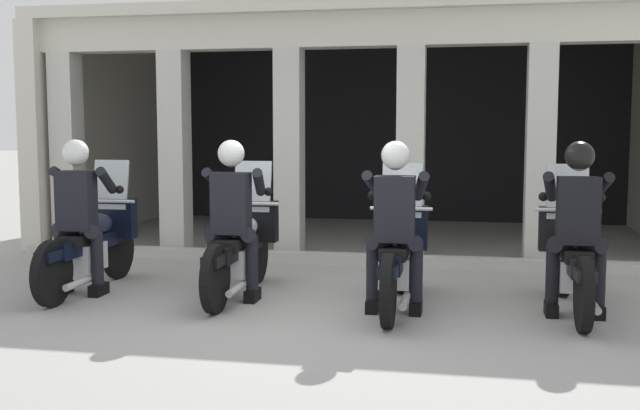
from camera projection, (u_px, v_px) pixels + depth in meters
ground_plane at (355, 256)px, 10.08m from camera, size 80.00×80.00×0.00m
station_building at (372, 104)px, 12.14m from camera, size 9.13×4.76×3.33m
kerb_strip at (343, 258)px, 9.59m from camera, size 8.63×0.24×0.12m
motorcycle_far_left at (93, 242)px, 8.03m from camera, size 0.62×2.04×1.35m
police_officer_far_left at (78, 203)px, 7.71m from camera, size 0.63×0.61×1.58m
motorcycle_center_left at (241, 246)px, 7.77m from camera, size 0.62×2.04×1.35m
police_officer_center_left at (232, 206)px, 7.45m from camera, size 0.63×0.61×1.58m
motorcycle_center_right at (398, 254)px, 7.26m from camera, size 0.62×2.04×1.35m
police_officer_center_right at (395, 212)px, 6.94m from camera, size 0.63×0.61×1.58m
motorcycle_far_right at (572, 257)px, 7.12m from camera, size 0.62×2.04×1.35m
police_officer_far_right at (577, 214)px, 6.80m from camera, size 0.63×0.61×1.58m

